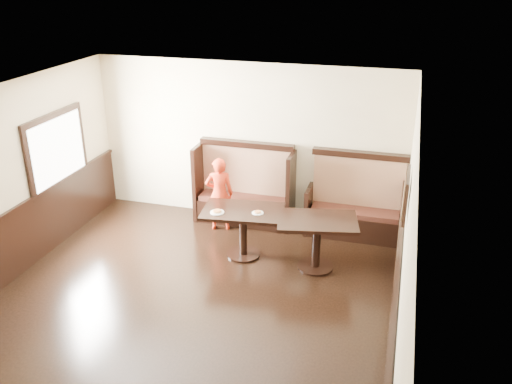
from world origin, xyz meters
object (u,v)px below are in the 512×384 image
at_px(booth_neighbor, 355,209).
at_px(table_main, 243,221).
at_px(table_neighbor, 317,232).
at_px(child, 219,194).
at_px(booth_main, 245,193).

relative_size(booth_neighbor, table_main, 1.24).
bearing_deg(table_main, table_neighbor, -9.94).
relative_size(table_main, child, 1.02).
bearing_deg(booth_main, table_neighbor, -40.03).
height_order(booth_main, table_neighbor, booth_main).
xyz_separation_m(booth_main, child, (-0.32, -0.43, 0.13)).
bearing_deg(table_main, booth_main, 98.56).
bearing_deg(booth_neighbor, table_main, -143.06).
distance_m(booth_neighbor, table_neighbor, 1.35).
xyz_separation_m(booth_neighbor, table_main, (-1.61, -1.21, 0.13)).
bearing_deg(table_neighbor, booth_main, 128.17).
distance_m(booth_neighbor, table_main, 2.02).
bearing_deg(child, table_main, 112.21).
bearing_deg(booth_neighbor, child, -169.32).
bearing_deg(booth_neighbor, table_neighbor, -109.08).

